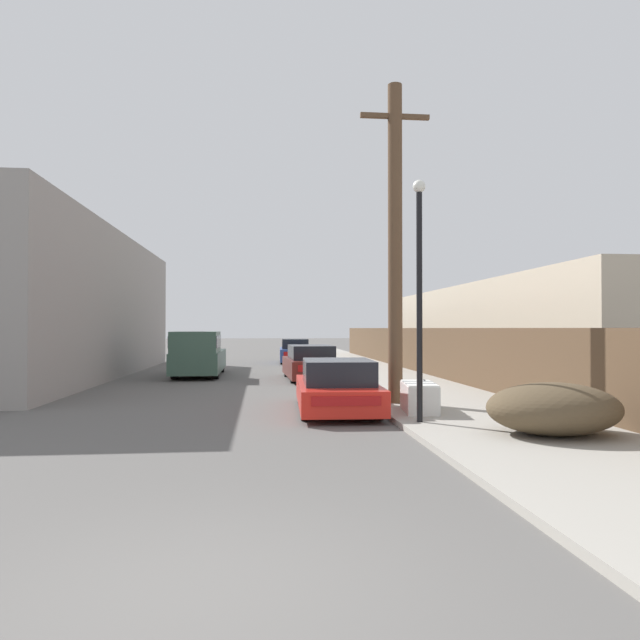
{
  "coord_description": "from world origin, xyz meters",
  "views": [
    {
      "loc": [
        0.42,
        -4.38,
        2.03
      ],
      "look_at": [
        1.93,
        10.41,
        2.24
      ],
      "focal_mm": 32.0,
      "sensor_mm": 36.0,
      "label": 1
    }
  ],
  "objects_px": {
    "street_lamp": "(419,282)",
    "brush_pile": "(553,409)",
    "parked_sports_car_red": "(337,388)",
    "discarded_fridge": "(419,397)",
    "car_parked_far": "(295,352)",
    "utility_pole": "(395,240)",
    "pickup_truck": "(198,354)",
    "car_parked_mid": "(310,363)"
  },
  "relations": [
    {
      "from": "street_lamp",
      "to": "brush_pile",
      "type": "bearing_deg",
      "value": -38.6
    },
    {
      "from": "brush_pile",
      "to": "parked_sports_car_red",
      "type": "bearing_deg",
      "value": 130.37
    },
    {
      "from": "brush_pile",
      "to": "discarded_fridge",
      "type": "bearing_deg",
      "value": 117.89
    },
    {
      "from": "car_parked_far",
      "to": "utility_pole",
      "type": "xyz_separation_m",
      "value": [
        1.49,
        -18.89,
        3.63
      ]
    },
    {
      "from": "car_parked_far",
      "to": "brush_pile",
      "type": "xyz_separation_m",
      "value": [
        3.29,
        -23.44,
        -0.07
      ]
    },
    {
      "from": "pickup_truck",
      "to": "brush_pile",
      "type": "height_order",
      "value": "pickup_truck"
    },
    {
      "from": "discarded_fridge",
      "to": "car_parked_far",
      "type": "bearing_deg",
      "value": 102.17
    },
    {
      "from": "car_parked_mid",
      "to": "pickup_truck",
      "type": "bearing_deg",
      "value": 156.14
    },
    {
      "from": "discarded_fridge",
      "to": "parked_sports_car_red",
      "type": "height_order",
      "value": "parked_sports_car_red"
    },
    {
      "from": "car_parked_far",
      "to": "utility_pole",
      "type": "relative_size",
      "value": 0.57
    },
    {
      "from": "discarded_fridge",
      "to": "street_lamp",
      "type": "bearing_deg",
      "value": -97.81
    },
    {
      "from": "pickup_truck",
      "to": "street_lamp",
      "type": "relative_size",
      "value": 1.15
    },
    {
      "from": "car_parked_far",
      "to": "brush_pile",
      "type": "relative_size",
      "value": 1.95
    },
    {
      "from": "utility_pole",
      "to": "pickup_truck",
      "type": "bearing_deg",
      "value": 121.42
    },
    {
      "from": "utility_pole",
      "to": "car_parked_mid",
      "type": "bearing_deg",
      "value": 100.47
    },
    {
      "from": "car_parked_far",
      "to": "street_lamp",
      "type": "relative_size",
      "value": 0.95
    },
    {
      "from": "pickup_truck",
      "to": "street_lamp",
      "type": "bearing_deg",
      "value": 114.13
    },
    {
      "from": "parked_sports_car_red",
      "to": "brush_pile",
      "type": "relative_size",
      "value": 1.89
    },
    {
      "from": "pickup_truck",
      "to": "utility_pole",
      "type": "distance_m",
      "value": 12.05
    },
    {
      "from": "street_lamp",
      "to": "car_parked_mid",
      "type": "bearing_deg",
      "value": 96.68
    },
    {
      "from": "car_parked_mid",
      "to": "pickup_truck",
      "type": "xyz_separation_m",
      "value": [
        -4.54,
        1.8,
        0.3
      ]
    },
    {
      "from": "parked_sports_car_red",
      "to": "car_parked_mid",
      "type": "height_order",
      "value": "car_parked_mid"
    },
    {
      "from": "brush_pile",
      "to": "pickup_truck",
      "type": "bearing_deg",
      "value": 118.5
    },
    {
      "from": "utility_pole",
      "to": "parked_sports_car_red",
      "type": "bearing_deg",
      "value": -160.35
    },
    {
      "from": "discarded_fridge",
      "to": "brush_pile",
      "type": "height_order",
      "value": "brush_pile"
    },
    {
      "from": "car_parked_far",
      "to": "street_lamp",
      "type": "distance_m",
      "value": 22.0
    },
    {
      "from": "parked_sports_car_red",
      "to": "pickup_truck",
      "type": "distance_m",
      "value": 11.36
    },
    {
      "from": "car_parked_mid",
      "to": "parked_sports_car_red",
      "type": "bearing_deg",
      "value": -92.86
    },
    {
      "from": "discarded_fridge",
      "to": "parked_sports_car_red",
      "type": "bearing_deg",
      "value": 159.47
    },
    {
      "from": "car_parked_mid",
      "to": "pickup_truck",
      "type": "height_order",
      "value": "pickup_truck"
    },
    {
      "from": "parked_sports_car_red",
      "to": "pickup_truck",
      "type": "bearing_deg",
      "value": 115.23
    },
    {
      "from": "car_parked_far",
      "to": "street_lamp",
      "type": "height_order",
      "value": "street_lamp"
    },
    {
      "from": "discarded_fridge",
      "to": "street_lamp",
      "type": "distance_m",
      "value": 2.93
    },
    {
      "from": "parked_sports_car_red",
      "to": "car_parked_mid",
      "type": "xyz_separation_m",
      "value": [
        0.09,
        8.64,
        0.05
      ]
    },
    {
      "from": "car_parked_far",
      "to": "street_lamp",
      "type": "bearing_deg",
      "value": -84.97
    },
    {
      "from": "car_parked_mid",
      "to": "pickup_truck",
      "type": "relative_size",
      "value": 0.82
    },
    {
      "from": "car_parked_mid",
      "to": "brush_pile",
      "type": "distance_m",
      "value": 13.05
    },
    {
      "from": "car_parked_far",
      "to": "utility_pole",
      "type": "height_order",
      "value": "utility_pole"
    },
    {
      "from": "car_parked_mid",
      "to": "utility_pole",
      "type": "distance_m",
      "value": 8.99
    },
    {
      "from": "car_parked_far",
      "to": "pickup_truck",
      "type": "relative_size",
      "value": 0.83
    },
    {
      "from": "pickup_truck",
      "to": "brush_pile",
      "type": "xyz_separation_m",
      "value": [
        7.83,
        -14.43,
        -0.35
      ]
    },
    {
      "from": "parked_sports_car_red",
      "to": "pickup_truck",
      "type": "height_order",
      "value": "pickup_truck"
    }
  ]
}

